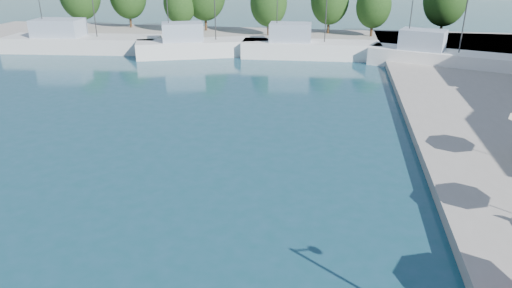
% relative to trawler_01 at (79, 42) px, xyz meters
% --- Properties ---
extents(quay_far, '(90.00, 16.00, 0.60)m').
position_rel_trawler_01_xyz_m(quay_far, '(21.99, 11.36, -0.77)').
color(quay_far, gray).
rests_on(quay_far, ground).
extents(trawler_01, '(18.93, 6.84, 10.20)m').
position_rel_trawler_01_xyz_m(trawler_01, '(0.00, 0.00, 0.00)').
color(trawler_01, silver).
rests_on(trawler_01, ground).
extents(trawler_02, '(15.48, 9.02, 10.20)m').
position_rel_trawler_01_xyz_m(trawler_02, '(15.17, 0.02, 0.00)').
color(trawler_02, silver).
rests_on(trawler_02, ground).
extents(trawler_03, '(15.70, 4.95, 10.20)m').
position_rel_trawler_01_xyz_m(trawler_03, '(27.47, 1.32, 0.00)').
color(trawler_03, white).
rests_on(trawler_03, ground).
extents(trawler_04, '(14.96, 8.30, 10.20)m').
position_rel_trawler_01_xyz_m(trawler_04, '(41.19, -1.87, 0.00)').
color(trawler_04, white).
rests_on(trawler_04, ground).
extents(tree_03, '(4.61, 4.61, 6.82)m').
position_rel_trawler_01_xyz_m(tree_03, '(8.41, 13.25, 3.47)').
color(tree_03, '#3F2B19').
rests_on(tree_03, quay_far).
extents(tree_05, '(5.01, 5.01, 7.41)m').
position_rel_trawler_01_xyz_m(tree_05, '(21.31, 12.42, 3.81)').
color(tree_05, '#3F2B19').
rests_on(tree_05, quay_far).
extents(tree_06, '(5.25, 5.25, 7.77)m').
position_rel_trawler_01_xyz_m(tree_06, '(29.39, 15.53, 4.02)').
color(tree_06, '#3F2B19').
rests_on(tree_06, quay_far).
extents(tree_07, '(4.64, 4.64, 6.87)m').
position_rel_trawler_01_xyz_m(tree_07, '(35.27, 14.06, 3.49)').
color(tree_07, '#3F2B19').
rests_on(tree_07, quay_far).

